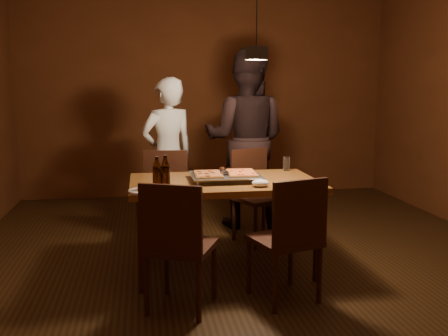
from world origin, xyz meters
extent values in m
plane|color=#37220F|center=(0.00, 0.00, 0.00)|extent=(6.00, 6.00, 0.00)
plane|color=brown|center=(0.00, 3.00, 1.40)|extent=(5.00, 0.00, 5.00)
cube|color=brown|center=(-0.24, 0.07, 0.72)|extent=(1.50, 0.90, 0.05)
cylinder|color=#38190F|center=(-0.91, -0.30, 0.35)|extent=(0.06, 0.06, 0.70)
cylinder|color=#38190F|center=(0.43, -0.30, 0.35)|extent=(0.06, 0.06, 0.70)
cylinder|color=#38190F|center=(-0.91, 0.44, 0.35)|extent=(0.06, 0.06, 0.70)
cylinder|color=#38190F|center=(0.43, 0.44, 0.35)|extent=(0.06, 0.06, 0.70)
cube|color=#38190F|center=(-0.69, 0.72, 0.43)|extent=(0.46, 0.46, 0.04)
cube|color=#38190F|center=(-0.67, 0.91, 0.67)|extent=(0.42, 0.07, 0.45)
cube|color=#38190F|center=(0.22, 0.74, 0.43)|extent=(0.55, 0.55, 0.04)
cube|color=#38190F|center=(0.15, 0.91, 0.67)|extent=(0.40, 0.19, 0.45)
cube|color=#38190F|center=(-0.64, -0.60, 0.43)|extent=(0.56, 0.56, 0.04)
cube|color=#38190F|center=(-0.72, -0.77, 0.67)|extent=(0.40, 0.20, 0.45)
cube|color=#38190F|center=(0.08, -0.57, 0.43)|extent=(0.52, 0.52, 0.04)
cube|color=#38190F|center=(0.14, -0.75, 0.67)|extent=(0.41, 0.15, 0.45)
cube|color=silver|center=(-0.23, 0.07, 0.77)|extent=(0.57, 0.48, 0.05)
cube|color=maroon|center=(-0.37, 0.06, 0.81)|extent=(0.22, 0.34, 0.02)
cube|color=gold|center=(-0.09, 0.07, 0.81)|extent=(0.25, 0.37, 0.02)
cylinder|color=black|center=(-0.78, -0.24, 0.83)|extent=(0.07, 0.07, 0.16)
cone|color=black|center=(-0.78, -0.24, 0.95)|extent=(0.07, 0.07, 0.09)
cylinder|color=black|center=(-0.72, -0.22, 0.83)|extent=(0.07, 0.07, 0.16)
cone|color=black|center=(-0.72, -0.22, 0.96)|extent=(0.07, 0.07, 0.09)
cylinder|color=silver|center=(-0.76, -0.05, 0.81)|extent=(0.08, 0.08, 0.13)
cylinder|color=silver|center=(0.39, 0.44, 0.81)|extent=(0.06, 0.06, 0.13)
cylinder|color=white|center=(-0.88, -0.28, 0.76)|extent=(0.23, 0.23, 0.02)
cube|color=gold|center=(-0.88, -0.28, 0.77)|extent=(0.10, 0.08, 0.01)
ellipsoid|color=white|center=(-0.01, -0.23, 0.78)|extent=(0.13, 0.10, 0.06)
imported|color=silver|center=(-0.63, 1.27, 0.79)|extent=(0.68, 0.58, 1.59)
imported|color=black|center=(0.21, 1.35, 0.94)|extent=(1.11, 0.99, 1.88)
cylinder|color=black|center=(0.00, 0.00, 1.75)|extent=(0.18, 0.18, 0.10)
camera|label=1|loc=(-0.89, -3.83, 1.50)|focal=40.00mm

